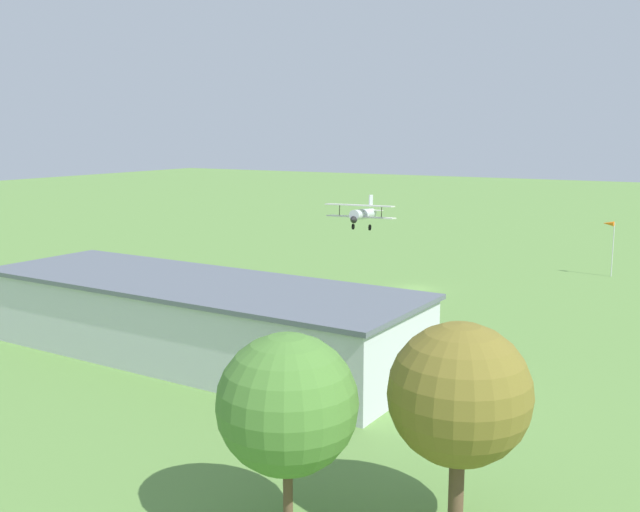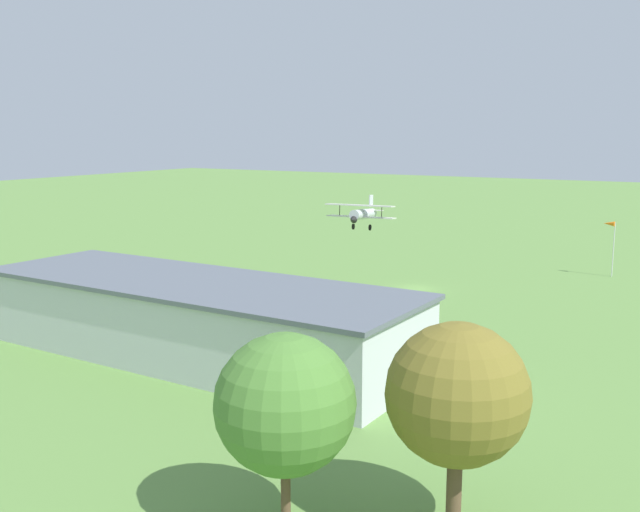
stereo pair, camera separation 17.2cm
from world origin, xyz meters
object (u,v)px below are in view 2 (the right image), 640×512
person_crossing_taxiway (146,284)px  person_watching_takeoff (164,289)px  person_at_fence_line (460,352)px  windsock (610,228)px  car_red (101,290)px  person_walking_on_apron (134,290)px  biplane (362,213)px  car_green (46,286)px  person_by_parked_cars (137,295)px  car_silver (16,278)px  tree_near_perimeter_road (285,404)px  hangar (194,318)px  tree_behind_hangar_left (457,395)px

person_crossing_taxiway → person_watching_takeoff: size_ratio=1.00×
person_at_fence_line → person_watching_takeoff: bearing=-9.0°
windsock → car_red: bearing=41.5°
person_walking_on_apron → person_at_fence_line: person_at_fence_line is taller
biplane → car_green: biplane is taller
person_walking_on_apron → person_by_parked_cars: bearing=141.0°
car_green → car_silver: size_ratio=0.91×
person_watching_takeoff → tree_near_perimeter_road: size_ratio=0.19×
hangar → person_walking_on_apron: 22.54m
person_crossing_taxiway → windsock: windsock is taller
person_crossing_taxiway → tree_near_perimeter_road: (-40.07, 33.74, 5.10)m
person_at_fence_line → person_watching_takeoff: (35.19, -5.60, 0.03)m
hangar → windsock: windsock is taller
hangar → car_green: (28.46, -9.10, -2.21)m
car_silver → tree_near_perimeter_road: bearing=152.7°
person_at_fence_line → person_watching_takeoff: size_ratio=0.96×
person_by_parked_cars → person_crossing_taxiway: bearing=-56.7°
hangar → windsock: (-23.16, -50.41, 2.93)m
hangar → person_at_fence_line: size_ratio=22.60×
person_crossing_taxiway → biplane: bearing=-153.9°
car_red → car_green: size_ratio=1.17×
tree_behind_hangar_left → windsock: tree_behind_hangar_left is taller
person_walking_on_apron → tree_near_perimeter_road: tree_near_perimeter_road is taller
hangar → car_green: size_ratio=9.47×
person_at_fence_line → biplane: bearing=-45.0°
person_walking_on_apron → tree_behind_hangar_left: (-45.31, 26.78, 5.49)m
biplane → car_red: bearing=33.2°
tree_behind_hangar_left → tree_near_perimeter_road: 7.50m
car_silver → person_crossing_taxiway: bearing=-162.3°
person_walking_on_apron → windsock: 56.70m
hangar → windsock: size_ratio=5.53×
person_walking_on_apron → tree_behind_hangar_left: 52.92m
car_silver → tree_behind_hangar_left: 67.04m
car_silver → person_crossing_taxiway: person_crossing_taxiway is taller
person_walking_on_apron → person_crossing_taxiway: person_crossing_taxiway is taller
biplane → car_silver: 40.97m
car_red → windsock: (-44.93, -39.74, 5.11)m
person_walking_on_apron → person_at_fence_line: 37.76m
car_red → person_at_fence_line: bearing=177.4°
biplane → person_walking_on_apron: biplane is taller
person_crossing_taxiway → person_walking_on_apron: bearing=110.6°
biplane → car_silver: size_ratio=1.73×
person_walking_on_apron → tree_near_perimeter_road: 49.84m
windsock → person_watching_takeoff: bearing=42.4°
car_green → windsock: size_ratio=0.58×
car_red → person_watching_takeoff: 6.65m
tree_behind_hangar_left → car_green: bearing=-23.0°
biplane → person_watching_takeoff: bearing=33.0°
car_silver → person_watching_takeoff: bearing=-168.6°
car_green → person_walking_on_apron: 10.37m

